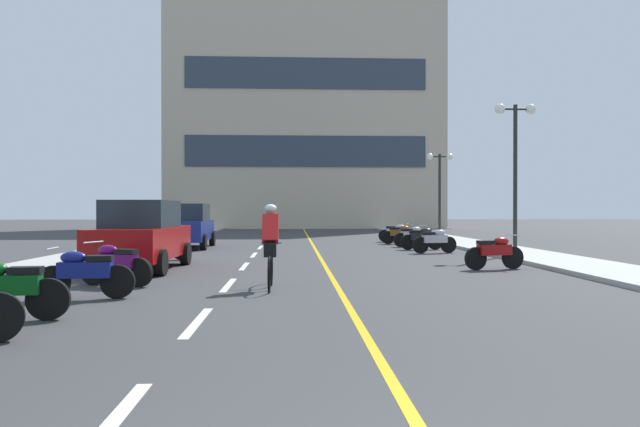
% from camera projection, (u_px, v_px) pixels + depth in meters
% --- Properties ---
extents(ground_plane, '(140.00, 140.00, 0.00)m').
position_uv_depth(ground_plane, '(309.00, 249.00, 23.21)').
color(ground_plane, '#38383A').
extents(curb_left, '(2.40, 72.00, 0.12)m').
position_uv_depth(curb_left, '(146.00, 244.00, 25.86)').
color(curb_left, '#A8A8A3').
rests_on(curb_left, ground).
extents(curb_right, '(2.40, 72.00, 0.12)m').
position_uv_depth(curb_right, '(464.00, 243.00, 26.55)').
color(curb_right, '#A8A8A3').
rests_on(curb_right, ground).
extents(lane_dash_1, '(0.14, 2.20, 0.01)m').
position_uv_depth(lane_dash_1, '(197.00, 322.00, 8.13)').
color(lane_dash_1, silver).
rests_on(lane_dash_1, ground).
extents(lane_dash_2, '(0.14, 2.20, 0.01)m').
position_uv_depth(lane_dash_2, '(229.00, 285.00, 12.13)').
color(lane_dash_2, silver).
rests_on(lane_dash_2, ground).
extents(lane_dash_3, '(0.14, 2.20, 0.01)m').
position_uv_depth(lane_dash_3, '(244.00, 266.00, 16.12)').
color(lane_dash_3, silver).
rests_on(lane_dash_3, ground).
extents(lane_dash_4, '(0.14, 2.20, 0.01)m').
position_uv_depth(lane_dash_4, '(254.00, 255.00, 20.12)').
color(lane_dash_4, silver).
rests_on(lane_dash_4, ground).
extents(lane_dash_5, '(0.14, 2.20, 0.01)m').
position_uv_depth(lane_dash_5, '(260.00, 247.00, 24.12)').
color(lane_dash_5, silver).
rests_on(lane_dash_5, ground).
extents(lane_dash_6, '(0.14, 2.20, 0.01)m').
position_uv_depth(lane_dash_6, '(265.00, 242.00, 28.11)').
color(lane_dash_6, silver).
rests_on(lane_dash_6, ground).
extents(lane_dash_7, '(0.14, 2.20, 0.01)m').
position_uv_depth(lane_dash_7, '(268.00, 238.00, 32.11)').
color(lane_dash_7, silver).
rests_on(lane_dash_7, ground).
extents(lane_dash_8, '(0.14, 2.20, 0.01)m').
position_uv_depth(lane_dash_8, '(271.00, 235.00, 36.10)').
color(lane_dash_8, silver).
rests_on(lane_dash_8, ground).
extents(lane_dash_9, '(0.14, 2.20, 0.01)m').
position_uv_depth(lane_dash_9, '(273.00, 232.00, 40.10)').
color(lane_dash_9, silver).
rests_on(lane_dash_9, ground).
extents(lane_dash_10, '(0.14, 2.20, 0.01)m').
position_uv_depth(lane_dash_10, '(275.00, 230.00, 44.09)').
color(lane_dash_10, silver).
rests_on(lane_dash_10, ground).
extents(lane_dash_11, '(0.14, 2.20, 0.01)m').
position_uv_depth(lane_dash_11, '(276.00, 229.00, 48.09)').
color(lane_dash_11, silver).
rests_on(lane_dash_11, ground).
extents(centre_line_yellow, '(0.12, 66.00, 0.01)m').
position_uv_depth(centre_line_yellow, '(313.00, 244.00, 26.22)').
color(centre_line_yellow, gold).
rests_on(centre_line_yellow, ground).
extents(office_building, '(23.32, 7.53, 21.13)m').
position_uv_depth(office_building, '(305.00, 107.00, 50.83)').
color(office_building, '#BCAD93').
rests_on(office_building, ground).
extents(street_lamp_mid, '(1.46, 0.36, 5.18)m').
position_uv_depth(street_lamp_mid, '(515.00, 144.00, 20.35)').
color(street_lamp_mid, black).
rests_on(street_lamp_mid, curb_right).
extents(street_lamp_far, '(1.46, 0.36, 4.53)m').
position_uv_depth(street_lamp_far, '(440.00, 175.00, 31.61)').
color(street_lamp_far, black).
rests_on(street_lamp_far, curb_right).
extents(parked_car_near, '(2.01, 4.24, 1.82)m').
position_uv_depth(parked_car_near, '(142.00, 235.00, 15.14)').
color(parked_car_near, black).
rests_on(parked_car_near, ground).
extents(parked_car_mid, '(1.97, 4.23, 1.82)m').
position_uv_depth(parked_car_mid, '(187.00, 226.00, 23.85)').
color(parked_car_mid, black).
rests_on(parked_car_mid, ground).
extents(motorcycle_2, '(1.70, 0.60, 0.92)m').
position_uv_depth(motorcycle_2, '(6.00, 288.00, 8.16)').
color(motorcycle_2, black).
rests_on(motorcycle_2, ground).
extents(motorcycle_3, '(1.70, 0.60, 0.92)m').
position_uv_depth(motorcycle_3, '(84.00, 272.00, 10.19)').
color(motorcycle_3, black).
rests_on(motorcycle_3, ground).
extents(motorcycle_4, '(1.63, 0.81, 0.92)m').
position_uv_depth(motorcycle_4, '(116.00, 263.00, 11.95)').
color(motorcycle_4, black).
rests_on(motorcycle_4, ground).
extents(motorcycle_5, '(1.68, 0.65, 0.92)m').
position_uv_depth(motorcycle_5, '(495.00, 252.00, 15.26)').
color(motorcycle_5, black).
rests_on(motorcycle_5, ground).
extents(motorcycle_6, '(1.70, 0.60, 0.92)m').
position_uv_depth(motorcycle_6, '(163.00, 245.00, 18.04)').
color(motorcycle_6, black).
rests_on(motorcycle_6, ground).
extents(motorcycle_7, '(1.68, 0.64, 0.92)m').
position_uv_depth(motorcycle_7, '(435.00, 240.00, 20.97)').
color(motorcycle_7, black).
rests_on(motorcycle_7, ground).
extents(motorcycle_8, '(1.70, 0.60, 0.92)m').
position_uv_depth(motorcycle_8, '(422.00, 238.00, 22.72)').
color(motorcycle_8, black).
rests_on(motorcycle_8, ground).
extents(motorcycle_9, '(1.65, 0.77, 0.92)m').
position_uv_depth(motorcycle_9, '(412.00, 236.00, 24.60)').
color(motorcycle_9, black).
rests_on(motorcycle_9, ground).
extents(motorcycle_10, '(1.70, 0.60, 0.92)m').
position_uv_depth(motorcycle_10, '(400.00, 234.00, 26.41)').
color(motorcycle_10, black).
rests_on(motorcycle_10, ground).
extents(motorcycle_11, '(1.66, 0.74, 0.92)m').
position_uv_depth(motorcycle_11, '(396.00, 232.00, 28.04)').
color(motorcycle_11, black).
rests_on(motorcycle_11, ground).
extents(cyclist_rider, '(0.42, 1.77, 1.71)m').
position_uv_depth(cyclist_rider, '(270.00, 244.00, 11.56)').
color(cyclist_rider, black).
rests_on(cyclist_rider, ground).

